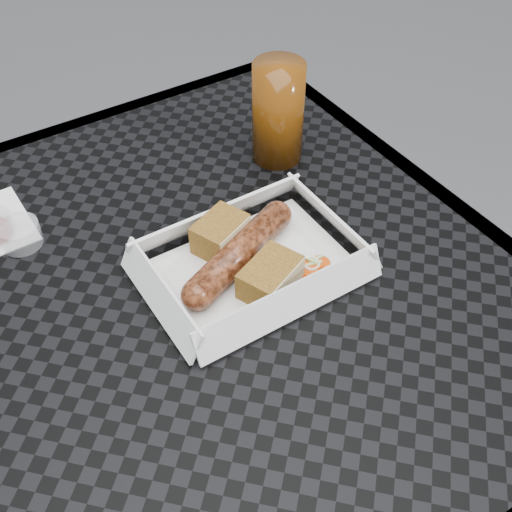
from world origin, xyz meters
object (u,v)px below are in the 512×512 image
Objects in this scene: drink_glass at (278,113)px; bratwurst at (240,253)px; patio_table at (178,337)px; food_tray at (251,268)px.

bratwurst is at bearing -135.30° from drink_glass.
bratwurst is 1.27× the size of drink_glass.
patio_table is at bearing 179.92° from bratwurst.
food_tray is at bearing -52.12° from bratwurst.
food_tray is (0.10, -0.01, 0.08)m from patio_table.
patio_table is 5.60× the size of drink_glass.
patio_table is at bearing 173.26° from food_tray.
drink_glass is (0.16, 0.16, 0.05)m from bratwurst.
drink_glass reaches higher than patio_table.
drink_glass is at bearing 32.19° from patio_table.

